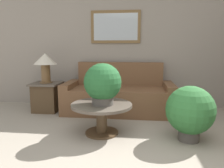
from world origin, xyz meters
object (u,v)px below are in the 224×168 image
at_px(coffee_table, 102,112).
at_px(potted_plant_on_table, 103,83).
at_px(side_table, 47,97).
at_px(potted_plant_floor, 190,111).
at_px(couch_main, 119,96).
at_px(table_lamp, 45,62).

distance_m(coffee_table, potted_plant_on_table, 0.43).
bearing_deg(side_table, coffee_table, -39.54).
bearing_deg(potted_plant_floor, coffee_table, 175.34).
distance_m(couch_main, potted_plant_on_table, 1.31).
distance_m(coffee_table, table_lamp, 1.79).
relative_size(table_lamp, potted_plant_floor, 0.77).
distance_m(table_lamp, potted_plant_floor, 2.82).
relative_size(couch_main, table_lamp, 3.64).
bearing_deg(couch_main, side_table, -175.44).
distance_m(coffee_table, side_table, 1.67).
bearing_deg(potted_plant_on_table, side_table, 139.72).
bearing_deg(potted_plant_floor, potted_plant_on_table, 177.63).
bearing_deg(coffee_table, side_table, 140.46).
height_order(side_table, potted_plant_floor, potted_plant_floor).
height_order(potted_plant_on_table, potted_plant_floor, potted_plant_on_table).
xyz_separation_m(couch_main, potted_plant_on_table, (-0.12, -1.23, 0.45)).
relative_size(coffee_table, potted_plant_floor, 1.18).
bearing_deg(couch_main, table_lamp, -175.44).
xyz_separation_m(coffee_table, potted_plant_on_table, (0.03, -0.05, 0.43)).
bearing_deg(side_table, table_lamp, 180.00).
xyz_separation_m(couch_main, side_table, (-1.43, -0.11, -0.02)).
bearing_deg(side_table, potted_plant_floor, -24.88).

